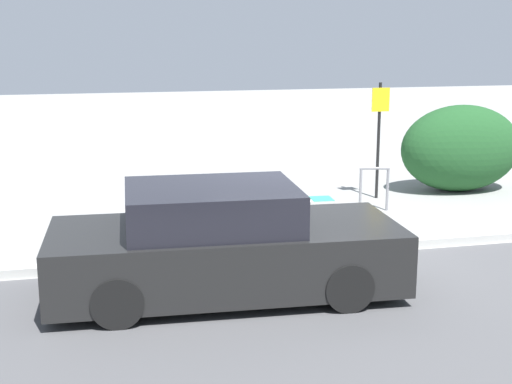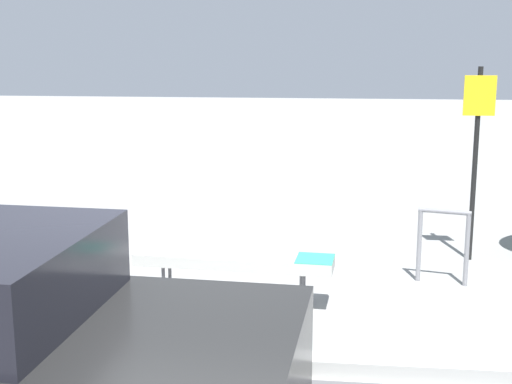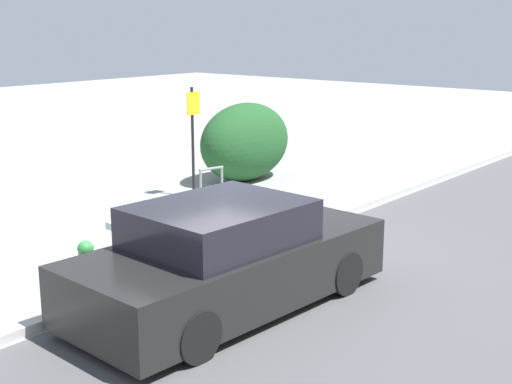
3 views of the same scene
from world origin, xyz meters
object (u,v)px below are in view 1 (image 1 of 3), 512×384
(bike_rack, at_px, (374,184))
(parked_car_near, at_px, (223,245))
(bench, at_px, (275,204))
(sign_post, at_px, (379,129))
(fire_hydrant, at_px, (141,231))

(bike_rack, relative_size, parked_car_near, 0.19)
(bench, distance_m, bike_rack, 2.32)
(parked_car_near, bearing_deg, sign_post, 51.74)
(bike_rack, distance_m, fire_hydrant, 4.82)
(sign_post, bearing_deg, bench, -145.01)
(fire_hydrant, distance_m, parked_car_near, 1.97)
(parked_car_near, bearing_deg, bench, 65.80)
(bike_rack, height_order, sign_post, sign_post)
(bike_rack, distance_m, sign_post, 1.36)
(bench, xyz_separation_m, sign_post, (2.60, 1.82, 0.94))
(parked_car_near, bearing_deg, bike_rack, 48.65)
(sign_post, xyz_separation_m, fire_hydrant, (-4.90, -2.81, -0.98))
(sign_post, relative_size, parked_car_near, 0.52)
(bench, distance_m, sign_post, 3.31)
(fire_hydrant, bearing_deg, bike_rack, 22.88)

